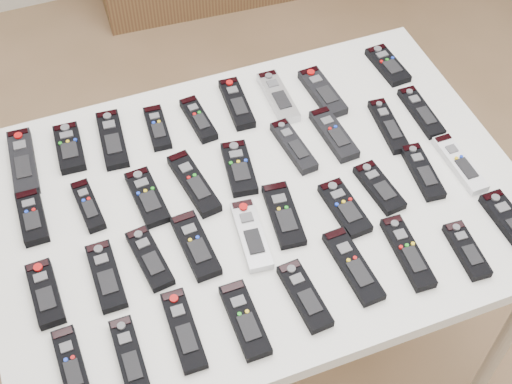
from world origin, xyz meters
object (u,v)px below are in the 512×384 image
object	(u,v)px
remote_33	(353,266)
remote_35	(467,250)
remote_7	(322,92)
remote_8	(388,65)
remote_2	(112,139)
remote_34	(408,253)
remote_13	(239,168)
remote_11	(147,197)
remote_21	(196,246)
remote_30	(184,330)
remote_12	(194,183)
remote_19	(106,276)
remote_1	(69,148)
remote_20	(150,258)
remote_24	(345,208)
remote_4	(198,119)
remote_36	(511,224)
remote_5	(237,104)
remote_10	(88,206)
table	(256,212)
remote_16	(388,126)
remote_22	(251,235)
remote_14	(294,146)
remote_15	(334,134)
remote_28	(72,365)
remote_29	(130,358)
remote_31	(245,320)
remote_3	(157,128)
remote_32	(305,296)
remote_27	(460,164)
remote_23	(284,215)
remote_17	(421,112)
remote_26	(422,172)
remote_18	(45,294)
remote_6	(278,97)

from	to	relation	value
remote_33	remote_35	bearing A→B (deg)	-14.68
remote_7	remote_8	world-z (taller)	remote_7
remote_2	remote_34	xyz separation A→B (m)	(0.53, -0.56, 0.00)
remote_2	remote_13	bearing A→B (deg)	-32.61
remote_11	remote_33	world-z (taller)	same
remote_21	remote_30	xyz separation A→B (m)	(-0.09, -0.19, -0.00)
remote_12	remote_19	xyz separation A→B (m)	(-0.25, -0.18, -0.00)
remote_1	remote_30	xyz separation A→B (m)	(0.12, -0.58, -0.00)
remote_20	remote_24	size ratio (longest dim) A/B	1.03
remote_20	remote_12	bearing A→B (deg)	40.05
remote_4	remote_36	bearing A→B (deg)	-50.03
remote_5	remote_21	size ratio (longest dim) A/B	1.01
remote_10	table	bearing A→B (deg)	-20.60
remote_16	remote_22	xyz separation A→B (m)	(-0.44, -0.19, -0.00)
remote_14	remote_13	bearing A→B (deg)	-178.55
remote_15	remote_21	bearing A→B (deg)	-158.26
remote_7	remote_28	distance (m)	0.94
remote_11	remote_28	xyz separation A→B (m)	(-0.25, -0.36, 0.00)
remote_29	table	bearing A→B (deg)	38.77
remote_14	remote_30	distance (m)	0.56
remote_29	remote_31	world-z (taller)	remote_31
remote_3	remote_24	xyz separation A→B (m)	(0.33, -0.40, 0.00)
remote_2	remote_28	bearing A→B (deg)	-106.15
remote_28	remote_32	bearing A→B (deg)	-3.66
remote_4	remote_32	size ratio (longest dim) A/B	0.92
remote_19	remote_27	distance (m)	0.87
remote_7	remote_23	xyz separation A→B (m)	(-0.25, -0.34, -0.00)
remote_31	remote_32	size ratio (longest dim) A/B	1.04
remote_17	remote_27	xyz separation A→B (m)	(0.00, -0.19, 0.00)
remote_24	remote_26	distance (m)	0.22
remote_21	remote_2	bearing A→B (deg)	101.04
remote_18	remote_27	xyz separation A→B (m)	(1.00, 0.01, -0.00)
remote_10	remote_35	bearing A→B (deg)	-33.83
remote_6	remote_2	bearing A→B (deg)	179.90
remote_10	remote_28	world-z (taller)	same
remote_6	remote_1	bearing A→B (deg)	179.24
remote_6	remote_13	bearing A→B (deg)	-131.83
remote_15	remote_18	xyz separation A→B (m)	(-0.76, -0.20, 0.00)
remote_13	remote_16	size ratio (longest dim) A/B	0.89
remote_1	remote_2	world-z (taller)	remote_1
remote_20	remote_29	bearing A→B (deg)	-122.02
remote_28	remote_30	world-z (taller)	same
remote_12	remote_34	xyz separation A→B (m)	(0.38, -0.35, -0.00)
remote_23	remote_26	world-z (taller)	same
remote_11	remote_30	bearing A→B (deg)	-97.52
remote_27	remote_35	size ratio (longest dim) A/B	1.27
remote_26	remote_30	world-z (taller)	same
remote_20	remote_36	distance (m)	0.81
remote_11	remote_8	bearing A→B (deg)	12.20
remote_17	remote_33	size ratio (longest dim) A/B	0.92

